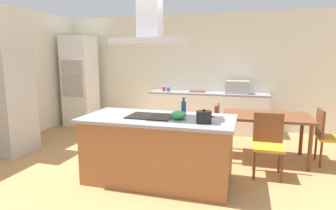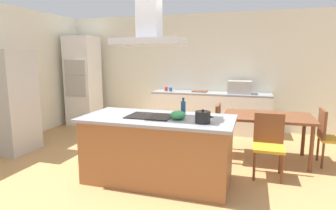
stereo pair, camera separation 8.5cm
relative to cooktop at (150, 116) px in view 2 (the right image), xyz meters
The scene contains 20 objects.
ground 1.76m from the cooktop, 86.00° to the left, with size 16.00×16.00×0.00m, color tan.
wall_back 3.28m from the cooktop, 88.15° to the left, with size 7.20×0.10×2.70m, color silver.
wall_left 3.52m from the cooktop, 163.36° to the left, with size 0.10×8.80×2.70m, color silver.
kitchen_island 0.46m from the cooktop, ahead, with size 2.04×0.97×0.90m.
cooktop is the anchor object (origin of this frame).
tea_kettle 0.77m from the cooktop, 12.74° to the right, with size 0.24×0.19×0.17m.
olive_oil_bottle 0.46m from the cooktop, 22.80° to the left, with size 0.07×0.07×0.25m.
mixing_bowl 0.41m from the cooktop, ahead, with size 0.20×0.20×0.11m, color #33934C.
back_counter 2.94m from the cooktop, 82.39° to the left, with size 2.67×0.62×0.90m.
countertop_microwave 3.06m from the cooktop, 70.47° to the left, with size 0.50×0.38×0.28m, color #B2AFAA.
coffee_mug_red 2.98m from the cooktop, 103.34° to the left, with size 0.08×0.08×0.09m, color red.
coffee_mug_blue 2.89m from the cooktop, 101.11° to the left, with size 0.08×0.08×0.09m, color #2D56B2.
cutting_board 2.93m from the cooktop, 87.69° to the left, with size 0.34×0.24×0.02m, color brown.
wall_oven_stack 3.85m from the cooktop, 136.57° to the left, with size 0.70×0.66×2.20m.
refrigerator 2.91m from the cooktop, behind, with size 0.80×0.73×1.82m.
dining_table 2.06m from the cooktop, 40.22° to the left, with size 1.40×0.90×0.75m.
chair_at_left_end 1.52m from the cooktop, 63.94° to the left, with size 0.42×0.42×0.89m.
chair_at_right_end 2.83m from the cooktop, 28.06° to the left, with size 0.42×0.42×0.89m.
chair_facing_island 1.74m from the cooktop, 22.76° to the left, with size 0.42×0.42×0.89m.
range_hood 1.20m from the cooktop, ahead, with size 0.90×0.55×0.78m.
Camera 2 is at (1.22, -3.49, 1.69)m, focal length 30.15 mm.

